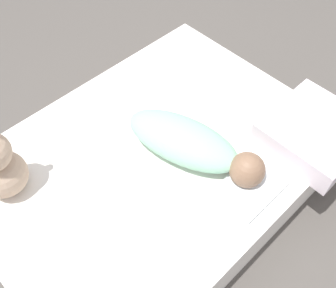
# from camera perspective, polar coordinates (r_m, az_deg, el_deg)

# --- Properties ---
(ground_plane) EXTENTS (12.00, 12.00, 0.00)m
(ground_plane) POSITION_cam_1_polar(r_m,az_deg,el_deg) (1.68, -1.85, -5.64)
(ground_plane) COLOR #514C47
(bed_mattress) EXTENTS (1.35, 0.99, 0.21)m
(bed_mattress) POSITION_cam_1_polar(r_m,az_deg,el_deg) (1.60, -1.94, -3.64)
(bed_mattress) COLOR white
(bed_mattress) RESTS_ON ground_plane
(burp_cloth) EXTENTS (0.23, 0.17, 0.02)m
(burp_cloth) POSITION_cam_1_polar(r_m,az_deg,el_deg) (1.44, 11.90, -6.18)
(burp_cloth) COLOR white
(burp_cloth) RESTS_ON bed_mattress
(swaddled_baby) EXTENTS (0.31, 0.56, 0.13)m
(swaddled_baby) POSITION_cam_1_polar(r_m,az_deg,el_deg) (1.46, 3.50, -0.06)
(swaddled_baby) COLOR #99D6B2
(swaddled_baby) RESTS_ON bed_mattress
(pillow) EXTENTS (0.35, 0.34, 0.11)m
(pillow) POSITION_cam_1_polar(r_m,az_deg,el_deg) (1.60, 20.49, 1.49)
(pillow) COLOR white
(pillow) RESTS_ON bed_mattress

